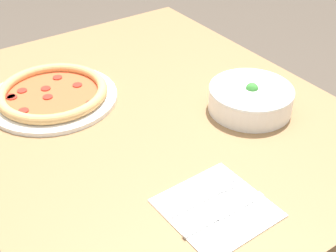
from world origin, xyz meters
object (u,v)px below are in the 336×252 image
(fork, at_px, (207,198))
(knife, at_px, (221,216))
(pizza, at_px, (53,94))
(bowl, at_px, (250,97))

(fork, relative_size, knife, 0.90)
(knife, bearing_deg, pizza, 98.32)
(knife, bearing_deg, fork, 82.02)
(pizza, height_order, fork, pizza)
(bowl, bearing_deg, pizza, -129.72)
(pizza, distance_m, fork, 0.54)
(bowl, distance_m, fork, 0.36)
(fork, height_order, knife, same)
(bowl, xyz_separation_m, fork, (0.20, -0.30, -0.03))
(fork, bearing_deg, bowl, 32.99)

